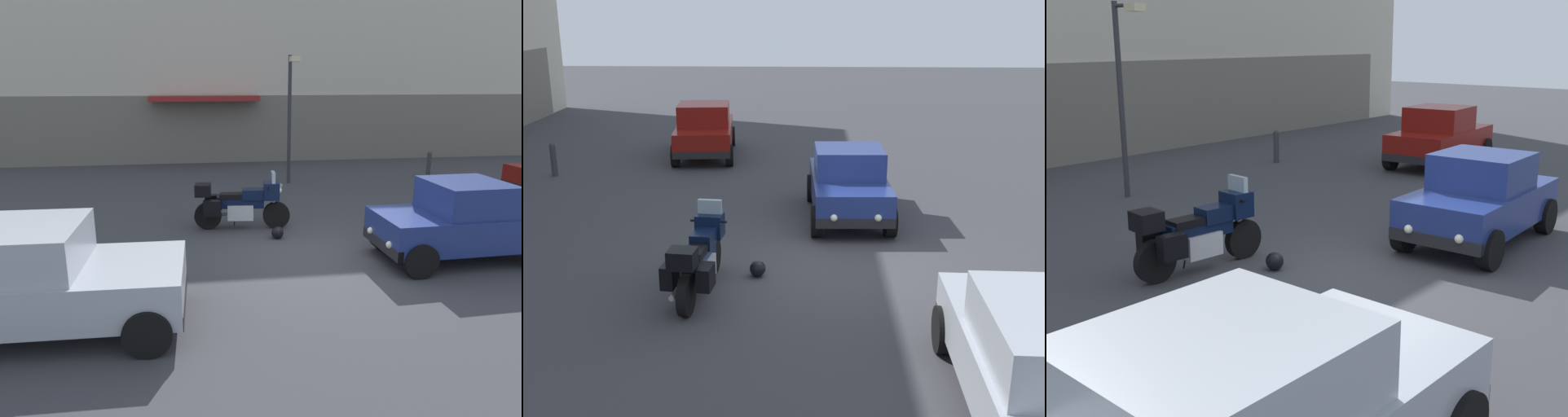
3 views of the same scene
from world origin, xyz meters
TOP-DOWN VIEW (x-y plane):
  - ground_plane at (0.00, 0.00)m, footprint 80.00×80.00m
  - building_facade_rear at (-0.00, 12.86)m, footprint 36.88×3.40m
  - motorcycle at (-1.44, 2.18)m, footprint 2.26×0.84m
  - helmet at (-0.69, 1.31)m, footprint 0.28×0.28m
  - car_sedan_far at (-4.96, -2.19)m, footprint 4.61×1.98m
  - car_compact_side at (2.65, -0.41)m, footprint 3.52×1.82m
  - streetlamp_curbside at (0.73, 6.95)m, footprint 0.28×0.94m
  - bollard_curbside at (5.99, 7.43)m, footprint 0.16×0.16m

SIDE VIEW (x-z plane):
  - ground_plane at x=0.00m, z-range 0.00..0.00m
  - helmet at x=-0.69m, z-range 0.00..0.28m
  - bollard_curbside at x=5.99m, z-range 0.03..0.96m
  - motorcycle at x=-1.44m, z-range -0.06..1.30m
  - car_compact_side at x=2.65m, z-range -0.01..1.55m
  - car_sedan_far at x=-4.96m, z-range 0.00..1.56m
  - streetlamp_curbside at x=0.73m, z-range 0.50..4.70m
  - building_facade_rear at x=0.00m, z-range -0.05..12.53m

